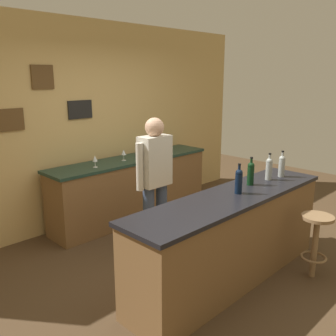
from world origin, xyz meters
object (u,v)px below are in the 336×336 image
(bartender, at_px, (155,179))
(wine_bottle_a, at_px, (239,180))
(wine_bottle_c, at_px, (269,168))
(coffee_mug, at_px, (152,152))
(bar_stool, at_px, (316,236))
(wine_glass_b, at_px, (124,153))
(wine_glass_a, at_px, (95,159))
(wine_bottle_d, at_px, (282,165))
(wine_bottle_b, at_px, (251,173))

(bartender, bearing_deg, wine_bottle_a, -74.60)
(wine_bottle_c, height_order, coffee_mug, wine_bottle_c)
(bar_stool, relative_size, wine_bottle_a, 2.22)
(coffee_mug, bearing_deg, wine_bottle_c, -90.69)
(coffee_mug, bearing_deg, wine_bottle_a, -108.70)
(coffee_mug, bearing_deg, wine_glass_b, 176.88)
(wine_glass_a, bearing_deg, bar_stool, -69.79)
(bar_stool, xyz_separation_m, wine_bottle_a, (-0.59, 0.58, 0.60))
(bar_stool, bearing_deg, coffee_mug, 87.95)
(bar_stool, height_order, wine_bottle_c, wine_bottle_c)
(wine_bottle_a, bearing_deg, wine_glass_a, 100.16)
(wine_glass_a, bearing_deg, wine_bottle_d, -57.92)
(wine_bottle_c, xyz_separation_m, wine_glass_b, (-0.50, 1.99, -0.05))
(wine_glass_b, relative_size, coffee_mug, 1.24)
(wine_bottle_b, height_order, wine_bottle_d, same)
(wine_glass_a, bearing_deg, wine_glass_b, 6.08)
(wine_glass_b, xyz_separation_m, coffee_mug, (0.52, -0.03, -0.06))
(bar_stool, bearing_deg, wine_bottle_b, 110.58)
(wine_bottle_a, bearing_deg, wine_glass_b, 85.53)
(wine_bottle_b, height_order, coffee_mug, wine_bottle_b)
(wine_bottle_a, xyz_separation_m, wine_bottle_d, (0.88, 0.01, 0.00))
(bar_stool, xyz_separation_m, wine_bottle_b, (-0.25, 0.66, 0.60))
(wine_bottle_a, bearing_deg, wine_bottle_b, 13.26)
(wine_bottle_b, height_order, wine_glass_b, wine_bottle_b)
(wine_bottle_a, distance_m, wine_bottle_b, 0.35)
(bartender, xyz_separation_m, wine_bottle_d, (1.14, -0.93, 0.12))
(wine_bottle_a, height_order, wine_bottle_b, same)
(wine_bottle_d, height_order, wine_glass_a, wine_bottle_d)
(bartender, bearing_deg, wine_bottle_d, -39.21)
(bartender, relative_size, wine_bottle_c, 5.29)
(bar_stool, distance_m, wine_glass_b, 2.70)
(wine_bottle_b, distance_m, wine_bottle_c, 0.32)
(wine_glass_a, relative_size, coffee_mug, 1.24)
(wine_bottle_d, relative_size, wine_glass_b, 1.97)
(bar_stool, xyz_separation_m, wine_bottle_d, (0.29, 0.59, 0.60))
(bartender, height_order, coffee_mug, bartender)
(bar_stool, relative_size, wine_glass_b, 4.39)
(bartender, relative_size, wine_bottle_d, 5.29)
(bartender, xyz_separation_m, wine_glass_b, (0.42, 1.09, 0.07))
(bartender, relative_size, wine_glass_b, 10.45)
(wine_bottle_d, relative_size, wine_glass_a, 1.97)
(wine_glass_b, bearing_deg, wine_bottle_b, -84.72)
(wine_bottle_a, distance_m, wine_bottle_c, 0.66)
(wine_bottle_a, xyz_separation_m, wine_bottle_b, (0.34, 0.08, 0.00))
(bar_stool, height_order, coffee_mug, coffee_mug)
(wine_glass_a, distance_m, coffee_mug, 1.03)
(wine_bottle_c, relative_size, wine_bottle_d, 1.00)
(wine_bottle_d, distance_m, coffee_mug, 2.01)
(bartender, relative_size, wine_bottle_b, 5.29)
(wine_bottle_d, relative_size, coffee_mug, 2.45)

